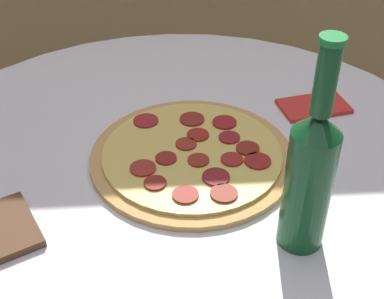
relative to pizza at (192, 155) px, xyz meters
The scene contains 4 objects.
table 0.20m from the pizza, 144.38° to the right, with size 1.00×1.00×0.77m.
pizza is the anchor object (origin of this frame).
beer_bottle 0.25m from the pizza, 54.55° to the right, with size 0.06×0.06×0.30m.
napkin 0.28m from the pizza, 30.51° to the left, with size 0.14×0.10×0.01m.
Camera 1 is at (-0.02, -0.67, 1.31)m, focal length 50.00 mm.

